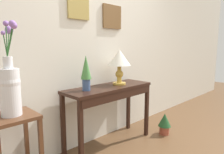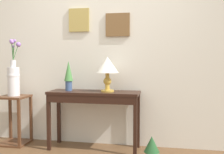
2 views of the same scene
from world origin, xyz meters
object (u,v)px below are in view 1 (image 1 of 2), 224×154
potted_plant_on_console (86,71)px  pedestal_stand_left (15,153)px  console_table (111,95)px  table_lamp (119,60)px  potted_plant_floor (165,123)px  flower_vase_tall (10,85)px

potted_plant_on_console → pedestal_stand_left: bearing=-178.8°
console_table → pedestal_stand_left: (-1.18, 0.01, -0.33)m
table_lamp → potted_plant_floor: 1.17m
table_lamp → pedestal_stand_left: (-1.36, -0.01, -0.77)m
table_lamp → potted_plant_on_console: size_ratio=1.14×
potted_plant_floor → pedestal_stand_left: bearing=170.4°
pedestal_stand_left → potted_plant_on_console: bearing=1.2°
console_table → potted_plant_on_console: potted_plant_on_console is taller
table_lamp → potted_plant_on_console: table_lamp is taller
console_table → potted_plant_floor: (0.80, -0.32, -0.50)m
table_lamp → potted_plant_floor: size_ratio=1.46×
table_lamp → pedestal_stand_left: 1.56m
potted_plant_on_console → pedestal_stand_left: potted_plant_on_console is taller
potted_plant_floor → potted_plant_on_console: bearing=163.1°
console_table → potted_plant_on_console: size_ratio=3.01×
console_table → pedestal_stand_left: console_table is taller
console_table → flower_vase_tall: (-1.18, 0.01, 0.29)m
table_lamp → flower_vase_tall: (-1.36, -0.01, -0.15)m
pedestal_stand_left → potted_plant_floor: size_ratio=2.21×
table_lamp → flower_vase_tall: size_ratio=0.58×
flower_vase_tall → potted_plant_floor: bearing=-9.6°
potted_plant_on_console → pedestal_stand_left: (-0.82, -0.02, -0.66)m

